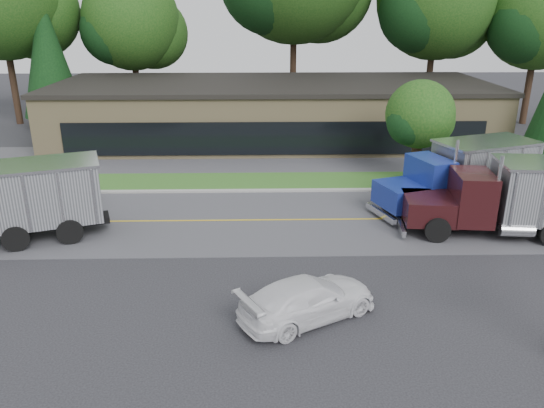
% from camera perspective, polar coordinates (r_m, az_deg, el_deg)
% --- Properties ---
extents(ground, '(140.00, 140.00, 0.00)m').
position_cam_1_polar(ground, '(17.33, -4.50, -13.08)').
color(ground, '#3A3A40').
rests_on(ground, ground).
extents(road, '(60.00, 8.00, 0.02)m').
position_cam_1_polar(road, '(25.32, -3.47, -1.78)').
color(road, '#5B5B61').
rests_on(road, ground).
extents(center_line, '(60.00, 0.12, 0.01)m').
position_cam_1_polar(center_line, '(25.32, -3.47, -1.78)').
color(center_line, gold).
rests_on(center_line, ground).
extents(curb, '(60.00, 0.30, 0.12)m').
position_cam_1_polar(curb, '(29.25, -3.20, 1.32)').
color(curb, '#9E9E99').
rests_on(curb, ground).
extents(grass_verge, '(60.00, 3.40, 0.03)m').
position_cam_1_polar(grass_verge, '(30.96, -3.10, 2.41)').
color(grass_verge, '#316622').
rests_on(grass_verge, ground).
extents(far_parking, '(60.00, 7.00, 0.02)m').
position_cam_1_polar(far_parking, '(35.74, -2.88, 4.88)').
color(far_parking, '#5B5B61').
rests_on(far_parking, ground).
extents(strip_mall, '(32.00, 12.00, 4.00)m').
position_cam_1_polar(strip_mall, '(41.14, 0.10, 9.83)').
color(strip_mall, tan).
rests_on(strip_mall, ground).
extents(tree_far_a, '(11.02, 10.37, 15.72)m').
position_cam_1_polar(tree_far_a, '(51.01, -26.98, 18.88)').
color(tree_far_a, '#382619').
rests_on(tree_far_a, ground).
extents(tree_far_b, '(8.84, 8.32, 12.62)m').
position_cam_1_polar(tree_far_b, '(49.76, -14.67, 18.05)').
color(tree_far_b, '#382619').
rests_on(tree_far_b, ground).
extents(tree_far_d, '(10.71, 10.08, 15.28)m').
position_cam_1_polar(tree_far_d, '(49.93, 17.41, 19.77)').
color(tree_far_d, '#382619').
rests_on(tree_far_d, ground).
extents(tree_far_e, '(9.42, 8.87, 13.44)m').
position_cam_1_polar(tree_far_e, '(51.11, 26.90, 17.24)').
color(tree_far_e, '#382619').
rests_on(tree_far_e, ground).
extents(evergreen_left, '(4.81, 4.81, 10.92)m').
position_cam_1_polar(evergreen_left, '(47.70, -22.98, 14.60)').
color(evergreen_left, '#382619').
rests_on(evergreen_left, ground).
extents(tree_verge, '(4.09, 3.85, 5.83)m').
position_cam_1_polar(tree_verge, '(31.39, 15.68, 8.94)').
color(tree_verge, '#382619').
rests_on(tree_verge, ground).
extents(dump_truck_blue, '(8.48, 4.95, 3.36)m').
position_cam_1_polar(dump_truck_blue, '(27.96, 20.03, 3.07)').
color(dump_truck_blue, black).
rests_on(dump_truck_blue, ground).
extents(dump_truck_maroon, '(9.78, 3.56, 3.36)m').
position_cam_1_polar(dump_truck_maroon, '(25.69, 25.99, 0.75)').
color(dump_truck_maroon, black).
rests_on(dump_truck_maroon, ground).
extents(rally_car, '(5.07, 4.03, 1.37)m').
position_cam_1_polar(rally_car, '(17.45, 3.91, -10.14)').
color(rally_car, white).
rests_on(rally_car, ground).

